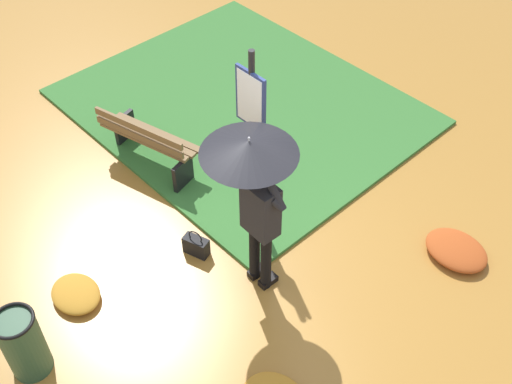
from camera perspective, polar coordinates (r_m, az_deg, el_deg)
The scene contains 10 objects.
ground_plane at distance 7.40m, azimuth -0.60°, elevation -6.95°, with size 18.00×18.00×0.00m, color #B27A33.
grass_verge at distance 9.56m, azimuth -1.28°, elevation 7.66°, with size 4.80×4.00×0.05m.
person_with_umbrella at distance 6.18m, azimuth -0.16°, elevation 1.22°, with size 0.96×0.96×2.04m.
info_sign_post at distance 7.06m, azimuth -0.43°, elevation 6.64°, with size 0.44×0.07×2.30m.
handbag at distance 7.49m, azimuth -5.36°, elevation -4.78°, with size 0.33×0.23×0.37m.
park_bench at distance 8.47m, azimuth -9.54°, elevation 4.47°, with size 1.43×0.71×0.75m.
trash_bin at distance 6.74m, azimuth -20.06°, elevation -12.60°, with size 0.42×0.42×0.83m.
shrub_cluster at distance 8.46m, azimuth -0.56°, elevation 3.52°, with size 0.58×0.53×0.48m.
leaf_pile_by_bench at distance 7.83m, azimuth 17.44°, elevation -4.97°, with size 0.75×0.60×0.17m.
leaf_pile_far_path at distance 7.38m, azimuth -15.78°, elevation -8.75°, with size 0.62×0.50×0.14m.
Camera 1 is at (-3.37, 3.07, 5.83)m, focal length 44.83 mm.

